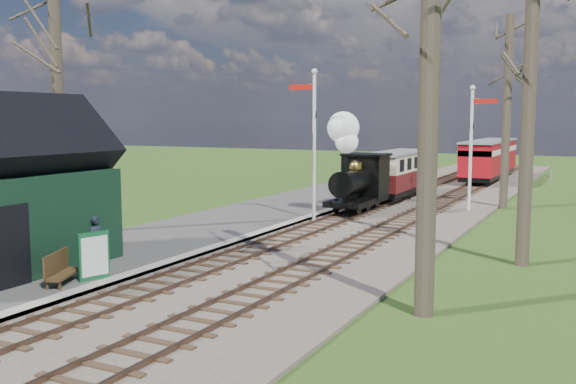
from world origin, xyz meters
name	(u,v)px	position (x,y,z in m)	size (l,w,h in m)	color
distant_hills	(515,307)	(1.40, 64.38, -16.21)	(114.40, 48.00, 22.02)	#385B23
ballast_bed	(404,207)	(1.30, 22.00, 0.05)	(8.00, 60.00, 0.10)	brown
track_near	(378,204)	(0.00, 22.00, 0.10)	(1.60, 60.00, 0.15)	brown
track_far	(432,208)	(2.60, 22.00, 0.10)	(1.60, 60.00, 0.15)	brown
platform	(229,223)	(-3.50, 14.00, 0.10)	(5.00, 44.00, 0.20)	#474442
coping_strip	(280,228)	(-1.20, 14.00, 0.10)	(0.40, 44.00, 0.21)	#B2AD9E
semaphore_near	(313,134)	(-0.77, 16.00, 3.62)	(1.22, 0.24, 6.22)	silver
semaphore_far	(473,139)	(4.37, 22.00, 3.35)	(1.22, 0.24, 5.72)	silver
bare_trees	(295,87)	(1.33, 10.10, 5.21)	(15.51, 22.39, 12.00)	#382D23
fence_line	(450,173)	(0.30, 36.00, 0.55)	(12.60, 0.08, 1.00)	slate
locomotive	(356,170)	(-0.01, 18.99, 2.01)	(1.74, 4.05, 4.34)	black
coach	(398,172)	(0.00, 25.05, 1.47)	(2.03, 6.94, 2.13)	black
red_carriage_a	(482,161)	(2.60, 34.53, 1.53)	(2.12, 5.25, 2.23)	black
red_carriage_b	(496,156)	(2.60, 40.03, 1.53)	(2.12, 5.25, 2.23)	black
sign_board	(94,256)	(-1.56, 4.52, 0.81)	(0.33, 0.82, 1.22)	#104F2A
bench	(60,269)	(-2.06, 3.86, 0.57)	(0.91, 1.43, 0.79)	#402D17
person	(97,240)	(-2.71, 5.83, 0.88)	(0.50, 0.33, 1.36)	black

